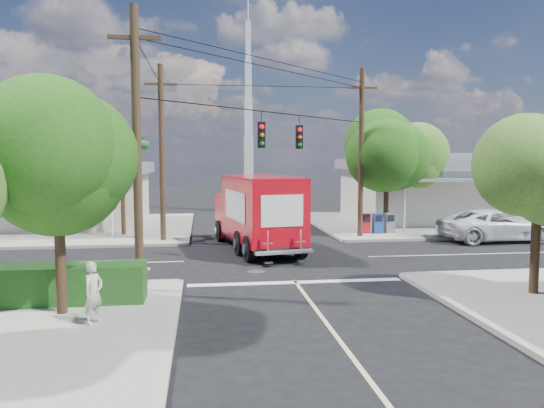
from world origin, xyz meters
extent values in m
plane|color=black|center=(0.00, 0.00, 0.00)|extent=(120.00, 120.00, 0.00)
cube|color=gray|center=(11.00, 11.00, 0.07)|extent=(14.00, 14.00, 0.14)
cube|color=#A19C8F|center=(4.00, 11.00, 0.07)|extent=(0.25, 14.00, 0.14)
cube|color=#A19C8F|center=(11.00, 4.00, 0.07)|extent=(14.00, 0.25, 0.14)
cube|color=gray|center=(-11.00, 11.00, 0.07)|extent=(14.00, 14.00, 0.14)
cube|color=#A19C8F|center=(-4.00, 11.00, 0.07)|extent=(0.25, 14.00, 0.14)
cube|color=#A19C8F|center=(-11.00, 4.00, 0.07)|extent=(14.00, 0.25, 0.14)
cube|color=#A19C8F|center=(4.00, -11.00, 0.07)|extent=(0.25, 14.00, 0.14)
cube|color=#A19C8F|center=(-4.00, -11.00, 0.07)|extent=(0.25, 14.00, 0.14)
cube|color=beige|center=(0.00, 10.00, 0.01)|extent=(0.12, 12.00, 0.01)
cube|color=beige|center=(0.00, -10.00, 0.01)|extent=(0.12, 12.00, 0.01)
cube|color=beige|center=(10.00, 0.00, 0.01)|extent=(12.00, 0.12, 0.01)
cube|color=beige|center=(-10.00, 0.00, 0.01)|extent=(12.00, 0.12, 0.01)
cube|color=silver|center=(0.00, -4.30, 0.01)|extent=(7.50, 0.40, 0.01)
cube|color=beige|center=(12.50, 12.00, 1.84)|extent=(11.00, 8.00, 3.40)
cube|color=gray|center=(12.50, 12.00, 3.89)|extent=(11.80, 8.80, 0.70)
cube|color=gray|center=(12.50, 12.00, 4.39)|extent=(6.05, 4.40, 0.50)
cube|color=gray|center=(12.50, 7.10, 3.04)|extent=(9.90, 1.80, 0.15)
cylinder|color=silver|center=(8.10, 6.30, 1.59)|extent=(0.12, 0.12, 2.90)
cube|color=beige|center=(-12.00, 12.50, 1.74)|extent=(10.00, 8.00, 3.20)
cube|color=gray|center=(-12.00, 12.50, 3.69)|extent=(10.80, 8.80, 0.70)
cube|color=gray|center=(-12.00, 12.50, 4.19)|extent=(5.50, 4.40, 0.50)
cube|color=gray|center=(-12.00, 7.60, 2.84)|extent=(9.00, 1.80, 0.15)
cylinder|color=silver|center=(-8.00, 6.80, 1.49)|extent=(0.12, 0.12, 2.70)
cube|color=silver|center=(0.50, 20.00, 1.50)|extent=(0.80, 0.80, 3.00)
cube|color=silver|center=(0.50, 20.00, 4.50)|extent=(0.70, 0.70, 3.00)
cube|color=silver|center=(0.50, 20.00, 7.50)|extent=(0.60, 0.60, 3.00)
cube|color=silver|center=(0.50, 20.00, 10.50)|extent=(0.50, 0.50, 3.00)
cube|color=silver|center=(0.50, 20.00, 13.50)|extent=(0.40, 0.40, 3.00)
cylinder|color=silver|center=(0.50, 20.00, 16.00)|extent=(0.10, 0.10, 2.00)
cylinder|color=#422D1C|center=(-7.00, -7.50, 2.00)|extent=(0.28, 0.28, 3.71)
sphere|color=#195114|center=(-7.00, -7.50, 4.32)|extent=(3.71, 3.71, 3.71)
sphere|color=#195114|center=(-7.40, -7.30, 4.55)|extent=(3.02, 3.02, 3.02)
sphere|color=#195114|center=(-6.65, -7.80, 4.20)|extent=(3.25, 3.25, 3.25)
cylinder|color=#422D1C|center=(7.20, 6.80, 2.19)|extent=(0.28, 0.28, 4.10)
sphere|color=#195114|center=(7.20, 6.80, 4.75)|extent=(4.10, 4.10, 4.10)
sphere|color=#195114|center=(6.80, 7.00, 5.00)|extent=(3.33, 3.33, 3.33)
sphere|color=#195114|center=(7.55, 6.50, 4.62)|extent=(3.58, 3.58, 3.58)
cylinder|color=#422D1C|center=(9.80, 9.00, 1.93)|extent=(0.28, 0.28, 3.58)
sphere|color=#35661C|center=(9.80, 9.00, 4.17)|extent=(3.58, 3.58, 3.58)
sphere|color=#35661C|center=(9.40, 9.20, 4.40)|extent=(2.91, 2.91, 2.91)
sphere|color=#35661C|center=(10.15, 8.70, 4.06)|extent=(3.14, 3.14, 3.14)
cylinder|color=#422D1C|center=(7.00, -7.20, 1.87)|extent=(0.28, 0.28, 3.46)
sphere|color=#35661C|center=(7.00, -7.20, 4.03)|extent=(3.46, 3.46, 3.46)
sphere|color=#35661C|center=(6.60, -7.00, 4.24)|extent=(2.81, 2.81, 2.81)
cylinder|color=#422D1C|center=(-7.50, 7.50, 2.64)|extent=(0.24, 0.24, 5.00)
cone|color=#1C5F23|center=(-6.60, 7.50, 5.24)|extent=(0.50, 2.06, 0.98)
cone|color=#1C5F23|center=(-6.94, 8.20, 5.24)|extent=(1.92, 1.68, 0.98)
cone|color=#1C5F23|center=(-7.70, 8.38, 5.24)|extent=(2.12, 0.95, 0.98)
cone|color=#1C5F23|center=(-8.31, 7.89, 5.24)|extent=(1.34, 2.07, 0.98)
cone|color=#1C5F23|center=(-8.31, 7.11, 5.24)|extent=(1.34, 2.07, 0.98)
cone|color=#1C5F23|center=(-7.70, 6.62, 5.24)|extent=(2.12, 0.95, 0.98)
cone|color=#1C5F23|center=(-6.94, 6.80, 5.24)|extent=(1.92, 1.68, 0.98)
cylinder|color=#422D1C|center=(-9.50, 9.00, 2.44)|extent=(0.24, 0.24, 4.60)
cone|color=#1C5F23|center=(-8.60, 9.00, 4.84)|extent=(0.50, 2.06, 0.98)
cone|color=#1C5F23|center=(-8.94, 9.70, 4.84)|extent=(1.92, 1.68, 0.98)
cone|color=#1C5F23|center=(-9.70, 9.88, 4.84)|extent=(2.12, 0.95, 0.98)
cone|color=#1C5F23|center=(-10.31, 9.39, 4.84)|extent=(1.34, 2.07, 0.98)
cone|color=#1C5F23|center=(-10.31, 8.61, 4.84)|extent=(1.34, 2.07, 0.98)
cone|color=#1C5F23|center=(-9.70, 8.12, 4.84)|extent=(2.12, 0.95, 0.98)
cone|color=#1C5F23|center=(-8.94, 8.30, 4.84)|extent=(1.92, 1.68, 0.98)
cylinder|color=#473321|center=(-5.20, -5.20, 4.50)|extent=(0.28, 0.28, 9.00)
cube|color=#473321|center=(-5.20, -5.20, 8.00)|extent=(1.60, 0.12, 0.12)
cylinder|color=#473321|center=(5.20, 5.20, 4.50)|extent=(0.28, 0.28, 9.00)
cube|color=#473321|center=(5.20, 5.20, 8.00)|extent=(1.60, 0.12, 0.12)
cylinder|color=#473321|center=(-5.20, 5.20, 4.50)|extent=(0.28, 0.28, 9.00)
cube|color=#473321|center=(-5.20, 5.20, 8.00)|extent=(1.60, 0.12, 0.12)
cylinder|color=black|center=(0.00, 0.00, 6.20)|extent=(10.43, 10.43, 0.04)
cube|color=black|center=(-0.80, -0.80, 5.25)|extent=(0.30, 0.24, 1.05)
sphere|color=red|center=(-0.80, -0.94, 5.58)|extent=(0.20, 0.20, 0.20)
cube|color=black|center=(1.10, 1.10, 5.25)|extent=(0.30, 0.24, 1.05)
sphere|color=red|center=(1.10, 0.96, 5.58)|extent=(0.20, 0.20, 0.20)
cube|color=silver|center=(-7.80, -5.60, 0.49)|extent=(5.94, 0.05, 0.08)
cube|color=silver|center=(-7.80, -5.60, 0.89)|extent=(5.94, 0.05, 0.08)
cube|color=silver|center=(-5.00, -5.60, 0.64)|extent=(0.09, 0.06, 1.00)
cube|color=#174115|center=(-8.00, -6.40, 0.69)|extent=(6.20, 1.20, 1.10)
cube|color=#B4131B|center=(5.80, 6.20, 0.69)|extent=(0.50, 0.50, 1.10)
cube|color=#1D4DA2|center=(6.50, 6.20, 0.69)|extent=(0.50, 0.50, 1.10)
cube|color=slate|center=(7.20, 6.20, 0.69)|extent=(0.50, 0.50, 1.10)
cube|color=black|center=(-0.67, 2.60, 0.55)|extent=(3.62, 8.06, 0.25)
cube|color=red|center=(-1.20, 5.60, 1.35)|extent=(2.65, 2.09, 2.19)
cube|color=black|center=(-1.32, 6.29, 1.75)|extent=(2.11, 0.61, 0.95)
cube|color=silver|center=(-1.36, 6.48, 0.65)|extent=(2.28, 0.52, 0.35)
cube|color=red|center=(-0.51, 1.72, 2.04)|extent=(3.47, 6.13, 2.89)
cube|color=white|center=(0.74, 1.94, 2.19)|extent=(0.65, 3.54, 1.30)
cube|color=white|center=(-1.76, 1.50, 2.19)|extent=(0.65, 3.54, 1.30)
cube|color=white|center=(0.00, -1.15, 2.19)|extent=(1.77, 0.33, 1.30)
cube|color=silver|center=(0.02, -1.27, 0.55)|extent=(2.40, 0.66, 0.18)
cube|color=silver|center=(-0.64, -1.52, 0.95)|extent=(0.45, 0.14, 1.00)
cube|color=silver|center=(0.73, -1.28, 0.95)|extent=(0.45, 0.14, 1.00)
cylinder|color=black|center=(-2.30, 5.25, 0.55)|extent=(0.51, 1.14, 1.10)
cylinder|color=black|center=(-0.04, 5.65, 0.55)|extent=(0.51, 1.14, 1.10)
cylinder|color=black|center=(-1.29, -0.44, 0.55)|extent=(0.51, 1.14, 1.10)
cylinder|color=black|center=(0.97, -0.04, 0.55)|extent=(0.51, 1.14, 1.10)
imported|color=silver|center=(12.01, 3.44, 0.82)|extent=(6.01, 2.98, 1.64)
imported|color=beige|center=(-5.95, -8.56, 0.93)|extent=(0.64, 0.69, 1.59)
camera|label=1|loc=(-3.20, -22.18, 4.33)|focal=35.00mm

